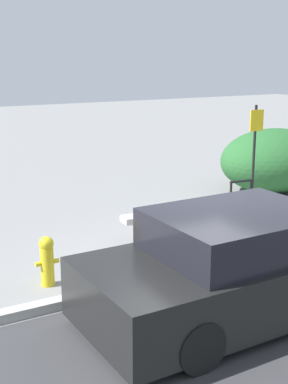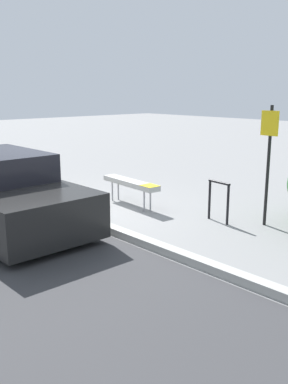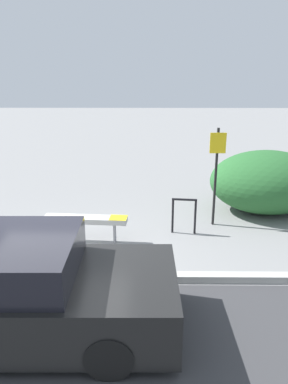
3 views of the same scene
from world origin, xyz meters
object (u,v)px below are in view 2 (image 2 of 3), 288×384
object	(u,v)px
bike_rack	(219,197)
sign_post	(269,155)
fire_hydrant	(44,176)
bench	(131,183)

from	to	relation	value
bike_rack	sign_post	bearing A→B (deg)	33.42
fire_hydrant	bench	bearing A→B (deg)	16.06
bike_rack	sign_post	world-z (taller)	sign_post
fire_hydrant	bike_rack	bearing A→B (deg)	14.68
bench	fire_hydrant	size ratio (longest dim) A/B	2.33
fire_hydrant	sign_post	bearing A→B (deg)	17.56
bench	sign_post	size ratio (longest dim) A/B	0.77
bike_rack	sign_post	size ratio (longest dim) A/B	0.36
bike_rack	fire_hydrant	size ratio (longest dim) A/B	1.08
bench	bike_rack	xyz separation A→B (m)	(2.11, 0.49, -0.01)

